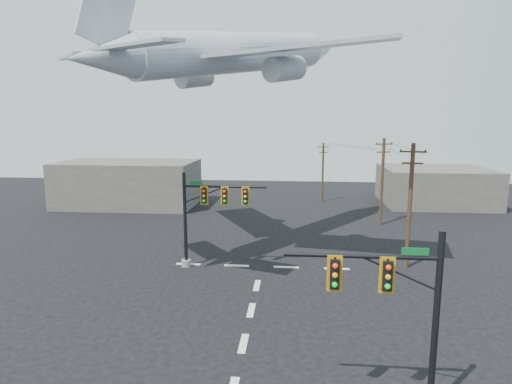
# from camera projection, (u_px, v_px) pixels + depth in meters

# --- Properties ---
(ground) EXTENTS (120.00, 120.00, 0.00)m
(ground) POSITION_uv_depth(u_px,v_px,m) (243.00, 344.00, 22.60)
(ground) COLOR black
(ground) RESTS_ON ground
(lane_markings) EXTENTS (14.00, 21.20, 0.01)m
(lane_markings) POSITION_uv_depth(u_px,v_px,m) (253.00, 301.00, 27.83)
(lane_markings) COLOR white
(lane_markings) RESTS_ON ground
(signal_mast_near) EXTENTS (6.36, 0.83, 7.57)m
(signal_mast_near) POSITION_uv_depth(u_px,v_px,m) (403.00, 318.00, 16.75)
(signal_mast_near) COLOR gray
(signal_mast_near) RESTS_ON ground
(signal_mast_far) EXTENTS (6.83, 0.84, 7.63)m
(signal_mast_far) POSITION_uv_depth(u_px,v_px,m) (205.00, 215.00, 33.50)
(signal_mast_far) COLOR gray
(signal_mast_far) RESTS_ON ground
(utility_pole_a) EXTENTS (1.97, 0.52, 9.91)m
(utility_pole_a) POSITION_uv_depth(u_px,v_px,m) (410.00, 204.00, 33.25)
(utility_pole_a) COLOR #452F1D
(utility_pole_a) RESTS_ON ground
(utility_pole_b) EXTENTS (1.93, 0.57, 9.65)m
(utility_pole_b) POSITION_uv_depth(u_px,v_px,m) (382.00, 180.00, 47.07)
(utility_pole_b) COLOR #452F1D
(utility_pole_b) RESTS_ON ground
(utility_pole_c) EXTENTS (1.60, 0.81, 8.36)m
(utility_pole_c) POSITION_uv_depth(u_px,v_px,m) (323.00, 171.00, 60.61)
(utility_pole_c) COLOR #452F1D
(utility_pole_c) RESTS_ON ground
(power_lines) EXTENTS (7.31, 27.29, 0.76)m
(power_lines) POSITION_uv_depth(u_px,v_px,m) (369.00, 147.00, 46.40)
(power_lines) COLOR black
(airliner) EXTENTS (24.53, 27.10, 7.99)m
(airliner) POSITION_uv_depth(u_px,v_px,m) (237.00, 54.00, 35.91)
(airliner) COLOR silver
(building_left) EXTENTS (18.00, 10.00, 6.00)m
(building_left) POSITION_uv_depth(u_px,v_px,m) (129.00, 183.00, 58.24)
(building_left) COLOR #646158
(building_left) RESTS_ON ground
(building_right) EXTENTS (14.00, 12.00, 5.00)m
(building_right) POSITION_uv_depth(u_px,v_px,m) (435.00, 186.00, 59.45)
(building_right) COLOR #646158
(building_right) RESTS_ON ground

